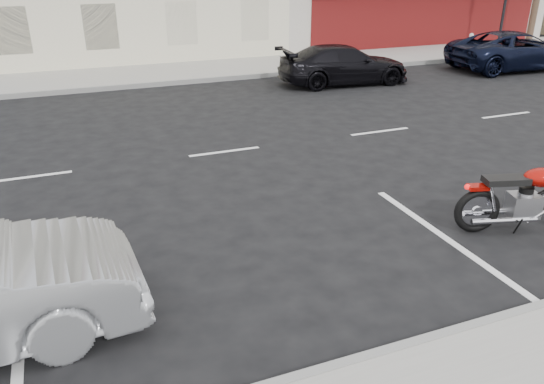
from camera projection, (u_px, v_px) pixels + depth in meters
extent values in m
plane|color=black|center=(306.00, 141.00, 12.40)|extent=(120.00, 120.00, 0.00)
cube|color=gray|center=(65.00, 81.00, 18.06)|extent=(80.00, 3.40, 0.15)
cube|color=gray|center=(67.00, 91.00, 16.62)|extent=(80.00, 0.12, 0.16)
cylinder|color=black|center=(504.00, 11.00, 23.37)|extent=(0.12, 0.12, 3.20)
cylinder|color=beige|center=(470.00, 43.00, 23.48)|extent=(0.20, 0.20, 0.60)
sphere|color=beige|center=(472.00, 35.00, 23.35)|extent=(0.20, 0.20, 0.20)
torus|color=black|center=(527.00, 210.00, 8.25)|extent=(0.73, 0.32, 0.73)
cube|color=#920A05|center=(529.00, 186.00, 8.08)|extent=(0.36, 0.26, 0.07)
cylinder|color=silver|center=(543.00, 211.00, 8.47)|extent=(1.01, 0.37, 0.09)
imported|color=black|center=(515.00, 50.00, 19.99)|extent=(5.23, 2.67, 1.41)
imported|color=black|center=(344.00, 65.00, 17.73)|extent=(4.55, 2.14, 1.28)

